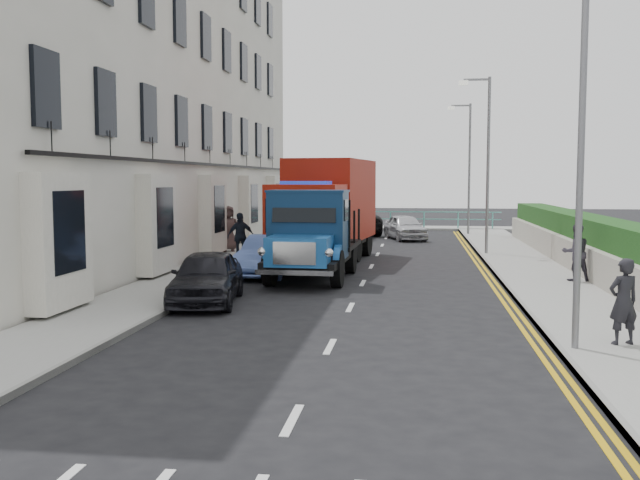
{
  "coord_description": "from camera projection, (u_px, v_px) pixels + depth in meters",
  "views": [
    {
      "loc": [
        1.53,
        -14.68,
        3.06
      ],
      "look_at": [
        -1.05,
        4.36,
        1.4
      ],
      "focal_mm": 40.0,
      "sensor_mm": 36.0,
      "label": 1
    }
  ],
  "objects": [
    {
      "name": "ground",
      "position": [
        341.0,
        325.0,
        14.96
      ],
      "size": [
        120.0,
        120.0,
        0.0
      ],
      "primitive_type": "plane",
      "color": "black",
      "rests_on": "ground"
    },
    {
      "name": "pavement_west",
      "position": [
        219.0,
        266.0,
        24.54
      ],
      "size": [
        2.4,
        38.0,
        0.12
      ],
      "primitive_type": "cube",
      "color": "gray",
      "rests_on": "ground"
    },
    {
      "name": "pavement_east",
      "position": [
        532.0,
        271.0,
        23.14
      ],
      "size": [
        2.6,
        38.0,
        0.12
      ],
      "primitive_type": "cube",
      "color": "gray",
      "rests_on": "ground"
    },
    {
      "name": "promenade",
      "position": [
        391.0,
        228.0,
        43.59
      ],
      "size": [
        30.0,
        2.5,
        0.12
      ],
      "primitive_type": "cube",
      "color": "gray",
      "rests_on": "ground"
    },
    {
      "name": "sea_plane",
      "position": [
        401.0,
        208.0,
        74.2
      ],
      "size": [
        120.0,
        120.0,
        0.0
      ],
      "primitive_type": "plane",
      "color": "slate",
      "rests_on": "ground"
    },
    {
      "name": "terrace_west",
      "position": [
        140.0,
        76.0,
        28.45
      ],
      "size": [
        6.31,
        30.2,
        14.25
      ],
      "color": "silver",
      "rests_on": "ground"
    },
    {
      "name": "garden_east",
      "position": [
        594.0,
        246.0,
        22.81
      ],
      "size": [
        1.45,
        28.0,
        1.75
      ],
      "color": "#B2AD9E",
      "rests_on": "ground"
    },
    {
      "name": "seafront_railing",
      "position": [
        390.0,
        220.0,
        42.76
      ],
      "size": [
        13.0,
        0.08,
        1.11
      ],
      "color": "#59B2A5",
      "rests_on": "ground"
    },
    {
      "name": "lamp_near",
      "position": [
        574.0,
        123.0,
        12.09
      ],
      "size": [
        1.23,
        0.18,
        7.0
      ],
      "color": "slate",
      "rests_on": "ground"
    },
    {
      "name": "lamp_mid",
      "position": [
        485.0,
        155.0,
        27.88
      ],
      "size": [
        1.23,
        0.18,
        7.0
      ],
      "color": "slate",
      "rests_on": "ground"
    },
    {
      "name": "lamp_far",
      "position": [
        467.0,
        161.0,
        37.76
      ],
      "size": [
        1.23,
        0.18,
        7.0
      ],
      "color": "slate",
      "rests_on": "ground"
    },
    {
      "name": "bedford_lorry",
      "position": [
        309.0,
        241.0,
        21.01
      ],
      "size": [
        2.43,
        5.76,
        2.68
      ],
      "rotation": [
        0.0,
        0.0,
        -0.03
      ],
      "color": "black",
      "rests_on": "ground"
    },
    {
      "name": "red_lorry",
      "position": [
        327.0,
        207.0,
        26.08
      ],
      "size": [
        3.22,
        7.41,
        3.76
      ],
      "rotation": [
        0.0,
        0.0,
        -0.11
      ],
      "color": "black",
      "rests_on": "ground"
    },
    {
      "name": "parked_car_front",
      "position": [
        207.0,
        277.0,
        17.48
      ],
      "size": [
        2.05,
        4.01,
        1.31
      ],
      "primitive_type": "imported",
      "rotation": [
        0.0,
        0.0,
        0.14
      ],
      "color": "black",
      "rests_on": "ground"
    },
    {
      "name": "parked_car_mid",
      "position": [
        269.0,
        255.0,
        22.49
      ],
      "size": [
        1.57,
        3.94,
        1.27
      ],
      "primitive_type": "imported",
      "rotation": [
        0.0,
        0.0,
        -0.06
      ],
      "color": "#6583D9",
      "rests_on": "ground"
    },
    {
      "name": "parked_car_rear",
      "position": [
        318.0,
        235.0,
        30.14
      ],
      "size": [
        2.04,
        4.82,
        1.39
      ],
      "primitive_type": "imported",
      "rotation": [
        0.0,
        0.0,
        0.02
      ],
      "color": "#98989C",
      "rests_on": "ground"
    },
    {
      "name": "seafront_car_left",
      "position": [
        350.0,
        220.0,
        39.38
      ],
      "size": [
        4.03,
        5.91,
        1.5
      ],
      "primitive_type": "imported",
      "rotation": [
        0.0,
        0.0,
        3.45
      ],
      "color": "black",
      "rests_on": "ground"
    },
    {
      "name": "seafront_car_right",
      "position": [
        405.0,
        227.0,
        35.73
      ],
      "size": [
        2.53,
        4.02,
        1.28
      ],
      "primitive_type": "imported",
      "rotation": [
        0.0,
        0.0,
        0.3
      ],
      "color": "silver",
      "rests_on": "ground"
    },
    {
      "name": "pedestrian_east_near",
      "position": [
        623.0,
        301.0,
        12.6
      ],
      "size": [
        0.65,
        0.54,
        1.54
      ],
      "primitive_type": "imported",
      "rotation": [
        0.0,
        0.0,
        3.49
      ],
      "color": "black",
      "rests_on": "pavement_east"
    },
    {
      "name": "pedestrian_east_far",
      "position": [
        576.0,
        252.0,
        20.48
      ],
      "size": [
        0.87,
        0.72,
        1.64
      ],
      "primitive_type": "imported",
      "rotation": [
        0.0,
        0.0,
        3.27
      ],
      "color": "#37333E",
      "rests_on": "pavement_east"
    },
    {
      "name": "pedestrian_west_near",
      "position": [
        241.0,
        236.0,
        25.75
      ],
      "size": [
        1.07,
        0.89,
        1.72
      ],
      "primitive_type": "imported",
      "rotation": [
        0.0,
        0.0,
        3.7
      ],
      "color": "black",
      "rests_on": "pavement_west"
    },
    {
      "name": "pedestrian_west_far",
      "position": [
        229.0,
        229.0,
        28.83
      ],
      "size": [
        1.04,
        0.84,
        1.84
      ],
      "primitive_type": "imported",
      "rotation": [
        0.0,
        0.0,
        0.32
      ],
      "color": "#433230",
      "rests_on": "pavement_west"
    }
  ]
}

